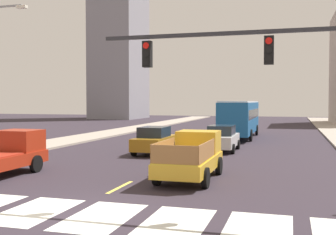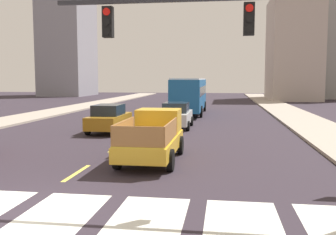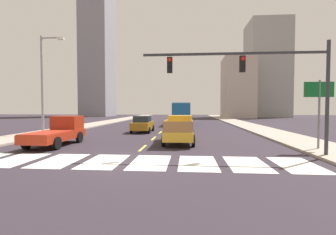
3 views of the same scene
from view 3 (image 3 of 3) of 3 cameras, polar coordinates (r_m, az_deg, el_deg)
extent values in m
plane|color=#2F272F|center=(11.97, -9.47, -10.13)|extent=(160.00, 160.00, 0.00)
cube|color=#A39687|center=(30.60, 20.51, -2.54)|extent=(3.67, 110.00, 0.15)
cube|color=#A39687|center=(32.63, -20.93, -2.26)|extent=(3.67, 110.00, 0.15)
cube|color=silver|center=(14.35, -31.75, -8.34)|extent=(1.75, 3.26, 0.01)
cube|color=silver|center=(13.17, -23.85, -9.13)|extent=(1.75, 3.26, 0.01)
cube|color=silver|center=(12.28, -14.57, -9.83)|extent=(1.75, 3.26, 0.01)
cube|color=silver|center=(11.75, -4.13, -10.31)|extent=(1.75, 3.26, 0.01)
cube|color=silver|center=(11.63, 6.94, -10.46)|extent=(1.75, 3.26, 0.01)
cube|color=silver|center=(11.92, 17.84, -10.23)|extent=(1.75, 3.26, 0.01)
cube|color=silver|center=(12.61, 27.85, -9.70)|extent=(1.75, 3.26, 0.01)
cube|color=#E1D14A|center=(15.81, -5.90, -7.06)|extent=(0.16, 2.40, 0.01)
cube|color=#E1D14A|center=(20.69, -3.35, -4.84)|extent=(0.16, 2.40, 0.01)
cube|color=#E1D14A|center=(25.62, -1.79, -3.47)|extent=(0.16, 2.40, 0.01)
cube|color=#E1D14A|center=(30.57, -0.73, -2.54)|extent=(0.16, 2.40, 0.01)
cube|color=#E1D14A|center=(35.54, 0.03, -1.86)|extent=(0.16, 2.40, 0.01)
cube|color=#E1D14A|center=(40.51, 0.60, -1.36)|extent=(0.16, 2.40, 0.01)
cube|color=#E1D14A|center=(45.49, 1.05, -0.96)|extent=(0.16, 2.40, 0.01)
cube|color=#E1D14A|center=(50.48, 1.41, -0.64)|extent=(0.16, 2.40, 0.01)
cube|color=gold|center=(17.75, 2.64, -3.82)|extent=(1.96, 5.20, 0.56)
cube|color=gold|center=(19.39, 2.82, -1.00)|extent=(1.84, 1.60, 1.00)
cube|color=#19232D|center=(19.82, 2.86, -0.40)|extent=(1.72, 0.08, 0.56)
cube|color=gold|center=(16.78, 2.52, -3.11)|extent=(1.84, 3.30, 0.06)
cylinder|color=black|center=(19.39, -0.10, -4.14)|extent=(0.22, 0.80, 0.80)
cylinder|color=black|center=(19.33, 5.71, -4.17)|extent=(0.22, 0.80, 0.80)
cylinder|color=black|center=(16.31, -1.02, -5.35)|extent=(0.22, 0.80, 0.80)
cylinder|color=black|center=(16.23, 5.91, -5.40)|extent=(0.22, 0.80, 0.80)
cube|color=olive|center=(16.81, -0.55, -1.80)|extent=(0.06, 3.17, 0.70)
cube|color=olive|center=(16.74, 5.61, -1.83)|extent=(0.06, 3.17, 0.70)
cube|color=olive|center=(15.17, 2.30, -2.24)|extent=(1.80, 0.06, 0.70)
cube|color=#A22713|center=(18.25, -24.78, -3.86)|extent=(1.96, 5.20, 0.56)
cube|color=#A22713|center=(19.68, -22.38, -1.11)|extent=(1.84, 1.60, 1.00)
cube|color=#19232D|center=(20.07, -21.82, -0.53)|extent=(1.72, 0.08, 0.56)
cube|color=#A22818|center=(17.41, -26.33, -3.15)|extent=(1.84, 3.30, 0.06)
cylinder|color=black|center=(20.11, -25.01, -4.12)|extent=(0.22, 0.80, 0.80)
cylinder|color=black|center=(19.22, -19.92, -4.33)|extent=(0.22, 0.80, 0.80)
cylinder|color=black|center=(17.49, -30.10, -5.14)|extent=(0.22, 0.80, 0.80)
cylinder|color=black|center=(16.46, -24.46, -5.49)|extent=(0.22, 0.80, 0.80)
cube|color=#1A568F|center=(38.32, 3.28, 1.20)|extent=(2.50, 10.80, 2.70)
cube|color=#19232D|center=(38.31, 3.28, 1.72)|extent=(2.52, 9.94, 0.80)
cube|color=silver|center=(38.32, 3.29, 3.30)|extent=(2.40, 10.37, 0.12)
cylinder|color=black|center=(41.75, 1.68, -0.57)|extent=(0.22, 1.00, 1.00)
cylinder|color=black|center=(41.70, 5.11, -0.58)|extent=(0.22, 1.00, 1.00)
cylinder|color=black|center=(35.45, 1.14, -1.07)|extent=(0.22, 1.00, 1.00)
cylinder|color=black|center=(35.39, 5.18, -1.08)|extent=(0.22, 1.00, 1.00)
cube|color=#9E6C19|center=(25.97, -5.91, -1.86)|extent=(1.80, 4.40, 0.76)
cube|color=#1E2833|center=(25.78, -5.98, -0.33)|extent=(1.58, 2.11, 0.64)
cylinder|color=black|center=(27.51, -7.23, -2.43)|extent=(0.22, 0.64, 0.64)
cylinder|color=black|center=(27.20, -3.51, -2.47)|extent=(0.22, 0.64, 0.64)
cylinder|color=black|center=(24.86, -8.53, -2.93)|extent=(0.22, 0.64, 0.64)
cylinder|color=black|center=(24.51, -4.42, -2.99)|extent=(0.22, 0.64, 0.64)
cube|color=silver|center=(28.16, 2.80, -1.53)|extent=(1.80, 4.40, 0.76)
cube|color=#1E2833|center=(27.97, 2.79, -0.12)|extent=(1.58, 2.11, 0.64)
cylinder|color=black|center=(29.58, 1.14, -2.08)|extent=(0.22, 0.64, 0.64)
cylinder|color=black|center=(29.53, 4.63, -2.10)|extent=(0.22, 0.64, 0.64)
cylinder|color=black|center=(26.87, 0.78, -2.52)|extent=(0.22, 0.64, 0.64)
cylinder|color=black|center=(26.81, 4.63, -2.54)|extent=(0.22, 0.64, 0.64)
cylinder|color=#2D2D33|center=(14.96, 33.13, 3.58)|extent=(0.18, 0.18, 6.00)
cube|color=#2D2D33|center=(13.66, 14.94, 14.18)|extent=(9.52, 0.12, 0.12)
cube|color=black|center=(13.64, 16.93, 11.82)|extent=(0.28, 0.24, 0.84)
cylinder|color=red|center=(13.57, 17.06, 12.99)|extent=(0.20, 0.04, 0.20)
cylinder|color=black|center=(13.52, 17.05, 11.91)|extent=(0.20, 0.04, 0.20)
cylinder|color=black|center=(13.48, 17.04, 10.82)|extent=(0.20, 0.04, 0.20)
cube|color=black|center=(13.38, 0.41, 12.11)|extent=(0.28, 0.24, 0.84)
cylinder|color=red|center=(13.30, 0.37, 13.31)|extent=(0.20, 0.04, 0.20)
cylinder|color=black|center=(13.26, 0.37, 12.21)|extent=(0.20, 0.04, 0.20)
cylinder|color=black|center=(13.21, 0.37, 11.10)|extent=(0.20, 0.04, 0.20)
cylinder|color=slate|center=(17.06, 31.72, 0.38)|extent=(0.12, 0.12, 4.20)
cube|color=#0E5826|center=(17.05, 31.71, 5.59)|extent=(1.70, 0.06, 0.90)
cylinder|color=gray|center=(24.93, -27.24, 6.47)|extent=(0.20, 0.20, 9.00)
cube|color=gray|center=(25.18, -25.61, 16.39)|extent=(1.80, 0.10, 0.10)
cube|color=silver|center=(24.73, -23.73, 16.45)|extent=(0.60, 0.28, 0.16)
cube|color=gray|center=(81.13, -16.04, 15.90)|extent=(8.21, 10.96, 43.62)
cube|color=#9C9D99|center=(76.05, 21.95, 10.24)|extent=(10.60, 11.25, 26.65)
cube|color=#B6A69B|center=(66.07, 15.84, 6.71)|extent=(7.09, 11.73, 15.55)
camera|label=1|loc=(3.57, 89.02, 12.96)|focal=44.79mm
camera|label=2|loc=(3.62, 43.47, 13.50)|focal=40.89mm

